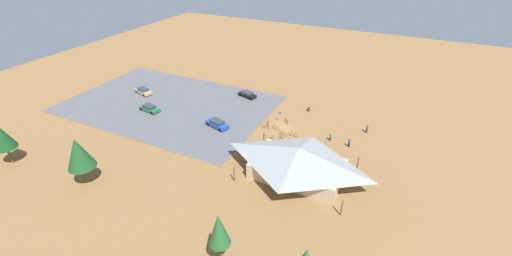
{
  "coord_description": "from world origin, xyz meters",
  "views": [
    {
      "loc": [
        -19.09,
        51.2,
        32.27
      ],
      "look_at": [
        3.73,
        4.05,
        1.2
      ],
      "focal_mm": 23.17,
      "sensor_mm": 36.0,
      "label": 1
    }
  ],
  "objects_px": {
    "lot_sign": "(280,115)",
    "bicycle_yellow_by_bin": "(271,139)",
    "bicycle_purple_lone_east": "(282,139)",
    "visitor_near_lot": "(367,128)",
    "pine_west": "(78,153)",
    "bicycle_teal_trailside": "(268,122)",
    "pine_far_east": "(219,230)",
    "bike_pavilion": "(298,160)",
    "visitor_by_pavilion": "(330,136)",
    "bicycle_white_edge_south": "(266,146)",
    "bicycle_silver_lone_west": "(293,134)",
    "visitor_crossing_yard": "(349,142)",
    "bicycle_purple_back_row": "(276,128)",
    "bicycle_black_yard_left": "(266,127)",
    "bicycle_green_near_sign": "(277,144)",
    "bicycle_blue_front_row": "(259,150)",
    "car_tan_aisle_side": "(143,91)",
    "pine_east": "(1,137)",
    "trash_bin": "(309,109)",
    "bicycle_orange_yard_center": "(311,142)",
    "bicycle_red_yard_right": "(286,121)",
    "car_green_second_row": "(149,108)",
    "car_blue_inner_stall": "(217,124)",
    "car_black_back_corner": "(247,94)"
  },
  "relations": [
    {
      "from": "bicycle_red_yard_right",
      "to": "bicycle_blue_front_row",
      "type": "bearing_deg",
      "value": 87.32
    },
    {
      "from": "pine_west",
      "to": "bicycle_teal_trailside",
      "type": "distance_m",
      "value": 33.03
    },
    {
      "from": "bicycle_purple_lone_east",
      "to": "bicycle_green_near_sign",
      "type": "height_order",
      "value": "bicycle_purple_lone_east"
    },
    {
      "from": "bicycle_white_edge_south",
      "to": "car_green_second_row",
      "type": "distance_m",
      "value": 27.57
    },
    {
      "from": "trash_bin",
      "to": "visitor_crossing_yard",
      "type": "height_order",
      "value": "visitor_crossing_yard"
    },
    {
      "from": "bicycle_teal_trailside",
      "to": "visitor_by_pavilion",
      "type": "bearing_deg",
      "value": 177.83
    },
    {
      "from": "bicycle_orange_yard_center",
      "to": "car_tan_aisle_side",
      "type": "bearing_deg",
      "value": -4.65
    },
    {
      "from": "bicycle_silver_lone_west",
      "to": "bicycle_red_yard_right",
      "type": "bearing_deg",
      "value": -54.59
    },
    {
      "from": "bicycle_black_yard_left",
      "to": "car_tan_aisle_side",
      "type": "distance_m",
      "value": 32.12
    },
    {
      "from": "lot_sign",
      "to": "bicycle_yellow_by_bin",
      "type": "distance_m",
      "value": 7.34
    },
    {
      "from": "pine_east",
      "to": "bicycle_teal_trailside",
      "type": "height_order",
      "value": "pine_east"
    },
    {
      "from": "bike_pavilion",
      "to": "visitor_by_pavilion",
      "type": "relative_size",
      "value": 10.26
    },
    {
      "from": "bicycle_silver_lone_west",
      "to": "car_tan_aisle_side",
      "type": "height_order",
      "value": "car_tan_aisle_side"
    },
    {
      "from": "bicycle_purple_back_row",
      "to": "lot_sign",
      "type": "bearing_deg",
      "value": -79.0
    },
    {
      "from": "bicycle_purple_back_row",
      "to": "bicycle_black_yard_left",
      "type": "bearing_deg",
      "value": 12.2
    },
    {
      "from": "lot_sign",
      "to": "bicycle_yellow_by_bin",
      "type": "relative_size",
      "value": 1.36
    },
    {
      "from": "bicycle_orange_yard_center",
      "to": "lot_sign",
      "type": "bearing_deg",
      "value": -32.47
    },
    {
      "from": "pine_far_east",
      "to": "visitor_by_pavilion",
      "type": "height_order",
      "value": "pine_far_east"
    },
    {
      "from": "bicycle_white_edge_south",
      "to": "bicycle_orange_yard_center",
      "type": "xyz_separation_m",
      "value": [
        -6.65,
        -4.61,
        -0.02
      ]
    },
    {
      "from": "trash_bin",
      "to": "car_green_second_row",
      "type": "bearing_deg",
      "value": 25.78
    },
    {
      "from": "pine_east",
      "to": "bicycle_purple_lone_east",
      "type": "relative_size",
      "value": 5.02
    },
    {
      "from": "visitor_crossing_yard",
      "to": "visitor_near_lot",
      "type": "bearing_deg",
      "value": -107.43
    },
    {
      "from": "pine_far_east",
      "to": "bicycle_silver_lone_west",
      "type": "relative_size",
      "value": 4.01
    },
    {
      "from": "bicycle_silver_lone_west",
      "to": "pine_west",
      "type": "bearing_deg",
      "value": 47.99
    },
    {
      "from": "visitor_near_lot",
      "to": "visitor_by_pavilion",
      "type": "relative_size",
      "value": 1.15
    },
    {
      "from": "bicycle_yellow_by_bin",
      "to": "bicycle_purple_back_row",
      "type": "xyz_separation_m",
      "value": [
        0.66,
        -3.85,
        0.04
      ]
    },
    {
      "from": "visitor_near_lot",
      "to": "bicycle_blue_front_row",
      "type": "bearing_deg",
      "value": 43.33
    },
    {
      "from": "bike_pavilion",
      "to": "bicycle_teal_trailside",
      "type": "relative_size",
      "value": 10.26
    },
    {
      "from": "pine_far_east",
      "to": "visitor_near_lot",
      "type": "relative_size",
      "value": 3.83
    },
    {
      "from": "bicycle_purple_lone_east",
      "to": "bicycle_yellow_by_bin",
      "type": "height_order",
      "value": "bicycle_yellow_by_bin"
    },
    {
      "from": "bicycle_purple_back_row",
      "to": "visitor_crossing_yard",
      "type": "distance_m",
      "value": 13.74
    },
    {
      "from": "bicycle_purple_lone_east",
      "to": "bicycle_black_yard_left",
      "type": "bearing_deg",
      "value": -31.99
    },
    {
      "from": "car_tan_aisle_side",
      "to": "car_black_back_corner",
      "type": "bearing_deg",
      "value": -158.38
    },
    {
      "from": "bicycle_blue_front_row",
      "to": "bicycle_purple_back_row",
      "type": "relative_size",
      "value": 0.84
    },
    {
      "from": "pine_east",
      "to": "car_black_back_corner",
      "type": "height_order",
      "value": "pine_east"
    },
    {
      "from": "bicycle_purple_lone_east",
      "to": "visitor_near_lot",
      "type": "bearing_deg",
      "value": -144.47
    },
    {
      "from": "pine_far_east",
      "to": "bicycle_teal_trailside",
      "type": "height_order",
      "value": "pine_far_east"
    },
    {
      "from": "bicycle_blue_front_row",
      "to": "bicycle_green_near_sign",
      "type": "bearing_deg",
      "value": -122.92
    },
    {
      "from": "bicycle_purple_lone_east",
      "to": "visitor_crossing_yard",
      "type": "xyz_separation_m",
      "value": [
        -11.32,
        -3.26,
        0.59
      ]
    },
    {
      "from": "pine_far_east",
      "to": "bicycle_blue_front_row",
      "type": "distance_m",
      "value": 22.54
    },
    {
      "from": "bicycle_white_edge_south",
      "to": "car_blue_inner_stall",
      "type": "bearing_deg",
      "value": -11.7
    },
    {
      "from": "bicycle_purple_back_row",
      "to": "visitor_near_lot",
      "type": "bearing_deg",
      "value": -157.93
    },
    {
      "from": "bicycle_green_near_sign",
      "to": "bicycle_blue_front_row",
      "type": "distance_m",
      "value": 3.74
    },
    {
      "from": "pine_west",
      "to": "bicycle_orange_yard_center",
      "type": "distance_m",
      "value": 36.78
    },
    {
      "from": "bicycle_white_edge_south",
      "to": "bicycle_silver_lone_west",
      "type": "height_order",
      "value": "bicycle_white_edge_south"
    },
    {
      "from": "car_tan_aisle_side",
      "to": "visitor_crossing_yard",
      "type": "height_order",
      "value": "visitor_crossing_yard"
    },
    {
      "from": "bicycle_white_edge_south",
      "to": "bicycle_blue_front_row",
      "type": "distance_m",
      "value": 1.84
    },
    {
      "from": "lot_sign",
      "to": "bicycle_yellow_by_bin",
      "type": "height_order",
      "value": "lot_sign"
    },
    {
      "from": "pine_east",
      "to": "visitor_crossing_yard",
      "type": "distance_m",
      "value": 56.15
    },
    {
      "from": "bicycle_silver_lone_west",
      "to": "visitor_crossing_yard",
      "type": "bearing_deg",
      "value": -174.75
    }
  ]
}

